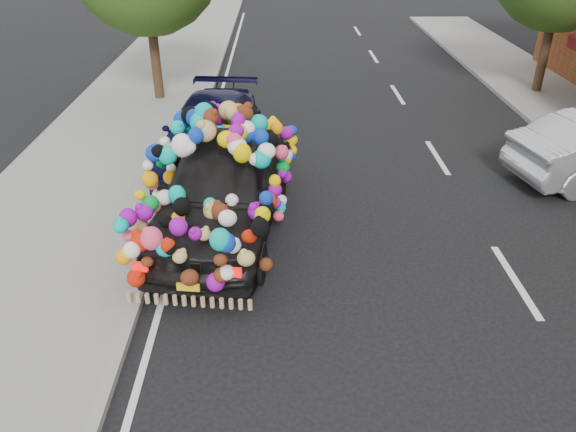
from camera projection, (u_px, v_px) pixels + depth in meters
The scene contains 6 objects.
ground at pixel (292, 283), 8.97m from camera, with size 100.00×100.00×0.00m, color black.
sidewalk at pixel (21, 283), 8.87m from camera, with size 4.00×60.00×0.12m, color gray.
kerb at pixel (144, 282), 8.90m from camera, with size 0.15×60.00×0.13m, color gray.
lane_markings at pixel (515, 280), 9.03m from camera, with size 6.00×50.00×0.01m, color silver, non-canonical shape.
plush_art_car at pixel (221, 169), 9.90m from camera, with size 2.97×5.42×2.34m.
navy_sedan at pixel (211, 132), 12.88m from camera, with size 1.96×4.82×1.40m, color black.
Camera 1 is at (-0.21, -7.29, 5.33)m, focal length 35.00 mm.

